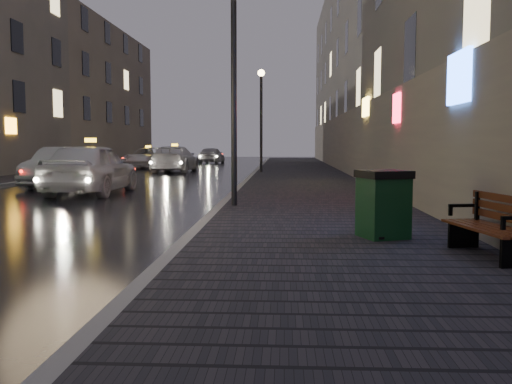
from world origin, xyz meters
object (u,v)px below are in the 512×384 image
taxi_mid (175,159)px  car_far (212,155)px  car_left_mid (63,167)px  taxi_near (91,168)px  lamp_near (234,66)px  bench (493,226)px  trash_bin (383,203)px  lamp_far (261,107)px  taxi_far (148,158)px

taxi_mid → car_far: bearing=-90.5°
taxi_mid → car_left_mid: bearing=80.6°
taxi_near → car_left_mid: taxi_near is taller
lamp_near → taxi_mid: lamp_near is taller
car_left_mid → taxi_mid: size_ratio=0.90×
taxi_mid → bench: bearing=111.5°
trash_bin → taxi_near: size_ratio=0.22×
trash_bin → taxi_mid: bearing=88.8°
taxi_near → car_left_mid: bearing=-54.3°
trash_bin → taxi_mid: size_ratio=0.21×
lamp_far → taxi_near: size_ratio=1.07×
taxi_near → taxi_mid: (0.00, 14.17, -0.10)m
taxi_mid → taxi_far: taxi_mid is taller
lamp_far → taxi_far: lamp_far is taller
lamp_far → taxi_mid: bearing=152.5°
trash_bin → taxi_far: size_ratio=0.22×
bench → taxi_mid: 26.30m
lamp_near → bench: size_ratio=3.10×
bench → car_far: size_ratio=0.44×
lamp_near → taxi_near: bearing=138.6°
car_left_mid → taxi_far: 15.99m
lamp_far → taxi_far: size_ratio=1.09×
taxi_far → taxi_mid: bearing=-55.4°
bench → taxi_near: size_ratio=0.35×
car_left_mid → car_far: 24.38m
lamp_far → taxi_mid: 6.32m
lamp_near → trash_bin: lamp_near is taller
trash_bin → taxi_mid: 24.49m
car_far → car_left_mid: bearing=89.3°
lamp_near → car_left_mid: (-7.18, 7.48, -2.73)m
trash_bin → taxi_near: bearing=111.1°
lamp_far → car_far: lamp_far is taller
lamp_far → taxi_near: 12.87m
lamp_near → taxi_near: size_ratio=1.07×
trash_bin → lamp_near: bearing=101.6°
lamp_far → car_left_mid: (-7.18, -8.52, -2.73)m
car_far → lamp_far: bearing=111.7°
bench → lamp_far: bearing=89.9°
lamp_near → car_left_mid: size_ratio=1.15×
taxi_near → car_far: taxi_near is taller
bench → taxi_near: bearing=120.3°
trash_bin → taxi_far: bearing=90.8°
taxi_mid → trash_bin: bearing=110.1°
car_left_mid → taxi_far: car_left_mid is taller
taxi_near → car_far: size_ratio=1.27×
bench → taxi_far: 31.78m
taxi_far → car_far: taxi_far is taller
taxi_near → taxi_far: taxi_near is taller
taxi_near → car_far: 27.27m
trash_bin → car_far: (-7.42, 36.29, -0.04)m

